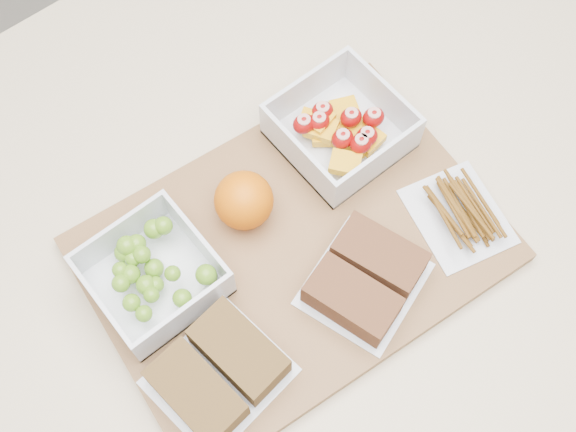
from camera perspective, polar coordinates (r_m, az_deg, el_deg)
name	(u,v)px	position (r m, az deg, el deg)	size (l,w,h in m)	color
ground	(292,397)	(1.66, 0.35, -14.10)	(4.00, 4.00, 0.00)	gray
counter	(294,343)	(1.22, 0.47, -10.03)	(1.20, 0.90, 0.90)	beige
cutting_board	(294,249)	(0.78, 0.45, -2.65)	(0.42, 0.30, 0.02)	brown
grape_container	(153,272)	(0.75, -10.59, -4.41)	(0.12, 0.12, 0.05)	silver
fruit_container	(340,130)	(0.81, 4.16, 6.82)	(0.13, 0.13, 0.05)	silver
orange	(244,200)	(0.76, -3.51, 1.24)	(0.06, 0.06, 0.06)	orange
sandwich_bag_left	(218,372)	(0.71, -5.56, -12.18)	(0.13, 0.12, 0.04)	silver
sandwich_bag_center	(366,278)	(0.74, 6.15, -4.92)	(0.15, 0.14, 0.04)	silver
pretzel_bag	(460,212)	(0.79, 13.43, 0.31)	(0.12, 0.13, 0.03)	silver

